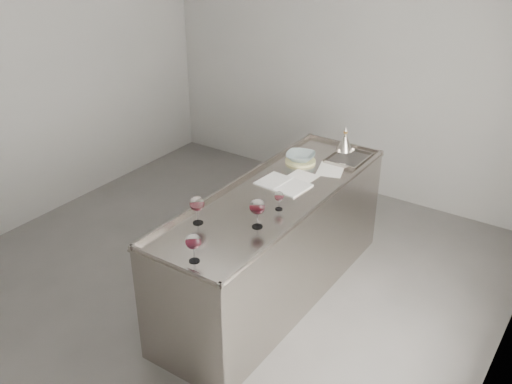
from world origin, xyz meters
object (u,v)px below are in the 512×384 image
Objects in this scene: wine_funnel at (345,143)px; wine_glass_right at (257,207)px; wine_glass_left at (197,204)px; wine_glass_middle at (193,242)px; wine_glass_small at (279,197)px; notebook at (283,184)px; counter at (275,245)px; ceramic_bowl at (301,157)px.

wine_glass_right is at bearing -86.21° from wine_funnel.
wine_glass_left is 0.91× the size of wine_funnel.
wine_glass_right is at bearing 80.91° from wine_glass_middle.
wine_glass_small reaches higher than notebook.
wine_glass_right is (0.16, -0.49, 0.62)m from counter.
notebook is (-0.04, 0.17, 0.47)m from counter.
wine_glass_small is at bearing -70.23° from ceramic_bowl.
notebook is 0.92m from wine_funnel.
wine_glass_left is 1.79m from wine_funnel.
wine_glass_left reaches higher than ceramic_bowl.
wine_glass_middle is 1.72m from ceramic_bowl.
counter is 0.95m from wine_glass_left.
wine_glass_right is 0.94× the size of wine_funnel.
wine_glass_left is at bearing -97.48° from notebook.
wine_glass_small is at bearing -52.42° from counter.
counter is at bearing 93.57° from wine_glass_middle.
ceramic_bowl is at bearing 109.77° from wine_glass_small.
wine_funnel is (0.20, 0.45, 0.02)m from ceramic_bowl.
wine_glass_small is at bearing -85.75° from wine_funnel.
wine_glass_right is 0.70m from notebook.
wine_glass_right is 0.87× the size of ceramic_bowl.
wine_glass_middle reaches higher than wine_glass_small.
notebook is at bearing 106.46° from wine_glass_right.
wine_glass_left is at bearing -98.81° from wine_funnel.
wine_glass_right is at bearing -72.15° from counter.
ceramic_bowl is at bearing 97.18° from wine_glass_middle.
wine_funnel reaches higher than wine_glass_right.
wine_glass_left is 0.42m from wine_glass_right.
wine_funnel is (0.27, 1.76, -0.08)m from wine_glass_left.
wine_glass_right reaches higher than notebook.
wine_glass_left is 1.06× the size of wine_glass_middle.
wine_funnel is at bearing 93.79° from wine_glass_right.
counter is 1.23m from wine_glass_middle.
wine_funnel is (-0.10, 1.57, -0.08)m from wine_glass_right.
wine_glass_left is at bearing -126.90° from wine_glass_small.
ceramic_bowl is at bearing 105.23° from wine_glass_right.
ceramic_bowl reaches higher than notebook.
ceramic_bowl is 0.49m from wine_funnel.
wine_funnel reaches higher than notebook.
counter is at bearing 72.28° from wine_glass_left.
wine_glass_right is at bearing -88.20° from wine_glass_small.
counter is at bearing 107.85° from wine_glass_right.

